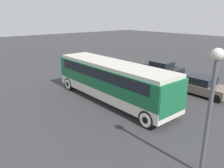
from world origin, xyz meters
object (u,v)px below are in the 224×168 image
at_px(lamp_post, 212,95).
at_px(tour_bus, 113,78).
at_px(parked_car_mid, 200,85).
at_px(parked_car_near, 163,68).

bearing_deg(lamp_post, tour_bus, 164.19).
distance_m(tour_bus, parked_car_mid, 7.31).
distance_m(tour_bus, parked_car_near, 9.43).
xyz_separation_m(tour_bus, parked_car_mid, (3.34, 6.42, -1.04)).
xyz_separation_m(tour_bus, parked_car_near, (-2.44, 9.05, -1.05)).
xyz_separation_m(parked_car_near, parked_car_mid, (5.78, -2.64, 0.01)).
height_order(tour_bus, parked_car_mid, tour_bus).
bearing_deg(parked_car_mid, parked_car_near, 155.46).
xyz_separation_m(parked_car_near, lamp_post, (10.68, -11.39, 2.67)).
bearing_deg(parked_car_near, tour_bus, -74.94).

